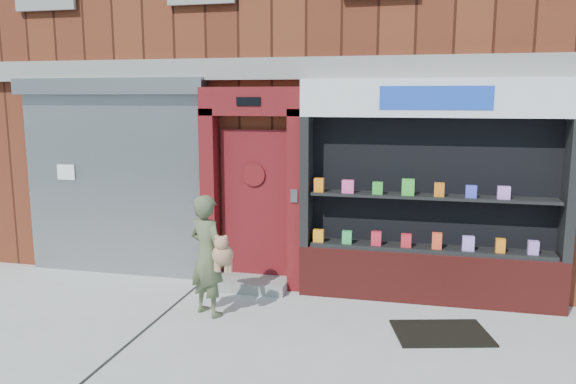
% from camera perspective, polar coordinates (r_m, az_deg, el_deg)
% --- Properties ---
extents(ground, '(80.00, 80.00, 0.00)m').
position_cam_1_polar(ground, '(6.61, -1.87, -15.04)').
color(ground, '#9E9E99').
rests_on(ground, ground).
extents(building, '(12.00, 8.16, 8.00)m').
position_cam_1_polar(building, '(11.96, 5.78, 15.51)').
color(building, '#542113').
rests_on(building, ground).
extents(shutter_bay, '(3.10, 0.30, 3.04)m').
position_cam_1_polar(shutter_bay, '(9.04, -17.32, 2.57)').
color(shutter_bay, gray).
rests_on(shutter_bay, ground).
extents(red_door_bay, '(1.52, 0.58, 2.90)m').
position_cam_1_polar(red_door_bay, '(8.11, -3.62, 0.36)').
color(red_door_bay, '#5C0F13').
rests_on(red_door_bay, ground).
extents(pharmacy_bay, '(3.50, 0.41, 3.00)m').
position_cam_1_polar(pharmacy_bay, '(7.74, 14.26, -1.00)').
color(pharmacy_bay, maroon).
rests_on(pharmacy_bay, ground).
extents(woman, '(0.74, 0.59, 1.56)m').
position_cam_1_polar(woman, '(7.20, -8.09, -6.38)').
color(woman, '#4F5A3B').
rests_on(woman, ground).
extents(doormat, '(1.24, 1.00, 0.03)m').
position_cam_1_polar(doormat, '(7.05, 15.31, -13.64)').
color(doormat, black).
rests_on(doormat, ground).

